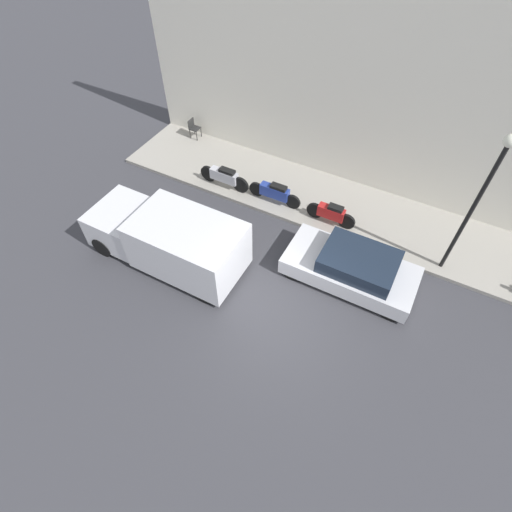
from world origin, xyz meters
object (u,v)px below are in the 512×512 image
(motorcycle_red, at_px, (331,213))
(streetlamp, at_px, (482,192))
(cafe_chair, at_px, (194,127))
(parked_car, at_px, (352,268))
(scooter_silver, at_px, (224,177))
(motorcycle_blue, at_px, (275,192))
(delivery_van, at_px, (168,238))

(motorcycle_red, bearing_deg, streetlamp, -92.31)
(cafe_chair, bearing_deg, streetlamp, -101.81)
(parked_car, xyz_separation_m, streetlamp, (1.82, -2.42, 2.63))
(streetlamp, height_order, cafe_chair, streetlamp)
(scooter_silver, distance_m, streetlamp, 8.55)
(scooter_silver, relative_size, cafe_chair, 2.53)
(streetlamp, bearing_deg, motorcycle_blue, 88.07)
(cafe_chair, bearing_deg, delivery_van, -152.37)
(motorcycle_red, distance_m, streetlamp, 4.69)
(motorcycle_blue, xyz_separation_m, motorcycle_red, (-0.05, -2.20, -0.01))
(parked_car, relative_size, streetlamp, 0.84)
(motorcycle_red, bearing_deg, delivery_van, 134.39)
(streetlamp, bearing_deg, scooter_silver, 89.36)
(scooter_silver, relative_size, streetlamp, 0.43)
(scooter_silver, bearing_deg, motorcycle_red, -89.12)
(parked_car, bearing_deg, streetlamp, -53.07)
(scooter_silver, distance_m, cafe_chair, 3.63)
(delivery_van, xyz_separation_m, streetlamp, (3.74, -7.85, 2.26))
(parked_car, xyz_separation_m, cafe_chair, (4.12, 8.60, 0.03))
(motorcycle_blue, distance_m, scooter_silver, 2.07)
(delivery_van, height_order, scooter_silver, delivery_van)
(cafe_chair, bearing_deg, motorcycle_blue, -112.98)
(streetlamp, relative_size, cafe_chair, 5.83)
(parked_car, relative_size, motorcycle_blue, 1.96)
(motorcycle_red, height_order, cafe_chair, cafe_chair)
(motorcycle_blue, height_order, motorcycle_red, motorcycle_blue)
(scooter_silver, bearing_deg, parked_car, -108.48)
(parked_car, height_order, delivery_van, delivery_van)
(delivery_van, relative_size, scooter_silver, 2.48)
(delivery_van, distance_m, streetlamp, 8.99)
(delivery_van, bearing_deg, scooter_silver, 4.21)
(delivery_van, relative_size, motorcycle_red, 2.90)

